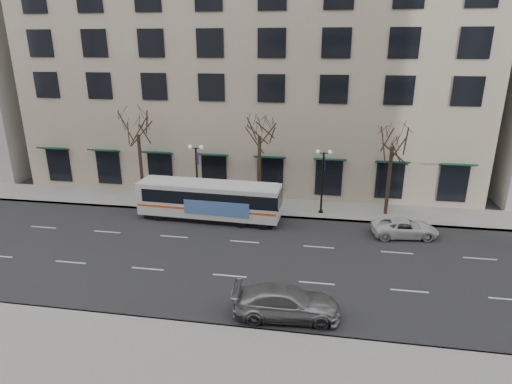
% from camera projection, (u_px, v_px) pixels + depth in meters
% --- Properties ---
extents(ground, '(160.00, 160.00, 0.00)m').
position_uv_depth(ground, '(238.00, 257.00, 26.85)').
color(ground, black).
rests_on(ground, ground).
extents(sidewalk_far, '(80.00, 4.00, 0.15)m').
position_uv_depth(sidewalk_far, '(321.00, 210.00, 34.46)').
color(sidewalk_far, gray).
rests_on(sidewalk_far, ground).
extents(building_hotel, '(40.00, 20.00, 24.00)m').
position_uv_depth(building_hotel, '(259.00, 52.00, 42.88)').
color(building_hotel, tan).
rests_on(building_hotel, ground).
extents(tree_far_left, '(3.60, 3.60, 8.34)m').
position_uv_depth(tree_far_left, '(137.00, 123.00, 34.43)').
color(tree_far_left, black).
rests_on(tree_far_left, ground).
extents(tree_far_mid, '(3.60, 3.60, 8.55)m').
position_uv_depth(tree_far_mid, '(260.00, 124.00, 32.83)').
color(tree_far_mid, black).
rests_on(tree_far_mid, ground).
extents(tree_far_right, '(3.60, 3.60, 8.06)m').
position_uv_depth(tree_far_right, '(394.00, 134.00, 31.45)').
color(tree_far_right, black).
rests_on(tree_far_right, ground).
extents(lamp_post_left, '(1.22, 0.45, 5.21)m').
position_uv_depth(lamp_post_left, '(197.00, 173.00, 34.32)').
color(lamp_post_left, black).
rests_on(lamp_post_left, ground).
extents(lamp_post_right, '(1.22, 0.45, 5.21)m').
position_uv_depth(lamp_post_right, '(323.00, 179.00, 32.78)').
color(lamp_post_right, black).
rests_on(lamp_post_right, ground).
extents(city_bus, '(10.91, 2.84, 2.93)m').
position_uv_depth(city_bus, '(210.00, 200.00, 32.24)').
color(city_bus, silver).
rests_on(city_bus, ground).
extents(silver_car, '(5.38, 2.50, 1.52)m').
position_uv_depth(silver_car, '(286.00, 303.00, 20.79)').
color(silver_car, '#939599').
rests_on(silver_car, ground).
extents(white_pickup, '(4.74, 2.65, 1.25)m').
position_uv_depth(white_pickup, '(405.00, 228.00, 29.67)').
color(white_pickup, silver).
rests_on(white_pickup, ground).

